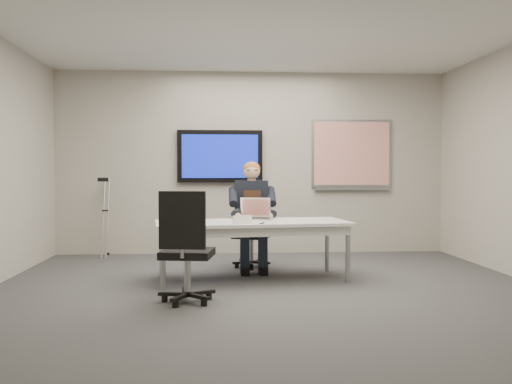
{
  "coord_description": "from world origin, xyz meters",
  "views": [
    {
      "loc": [
        -0.55,
        -5.81,
        1.26
      ],
      "look_at": [
        -0.08,
        0.97,
        1.02
      ],
      "focal_mm": 40.0,
      "sensor_mm": 36.0,
      "label": 1
    }
  ],
  "objects": [
    {
      "name": "laptop",
      "position": [
        -0.08,
        1.05,
        0.75
      ],
      "size": [
        0.41,
        0.41,
        0.26
      ],
      "rotation": [
        0.0,
        0.0,
        -0.22
      ],
      "color": "silver",
      "rests_on": "conference_table"
    },
    {
      "name": "crutch",
      "position": [
        -2.2,
        2.76,
        0.6
      ],
      "size": [
        0.17,
        0.71,
        1.27
      ],
      "primitive_type": null,
      "rotation": [
        -0.28,
        0.0,
        -0.0
      ],
      "color": "#999CA0",
      "rests_on": "ground"
    },
    {
      "name": "office_chair_far",
      "position": [
        -0.08,
        1.7,
        0.3
      ],
      "size": [
        0.6,
        0.6,
        0.96
      ],
      "rotation": [
        0.0,
        0.0,
        -0.4
      ],
      "color": "black",
      "rests_on": "ground"
    },
    {
      "name": "whiteboard",
      "position": [
        1.55,
        2.97,
        1.53
      ],
      "size": [
        1.25,
        0.08,
        1.1
      ],
      "color": "#919599",
      "rests_on": "wall_back"
    },
    {
      "name": "tv_display",
      "position": [
        -0.5,
        2.95,
        1.5
      ],
      "size": [
        1.3,
        0.09,
        0.8
      ],
      "color": "black",
      "rests_on": "wall_back"
    },
    {
      "name": "pen",
      "position": [
        -0.05,
        0.48,
        0.69
      ],
      "size": [
        0.07,
        0.14,
        0.01
      ],
      "primitive_type": "cylinder",
      "rotation": [
        0.0,
        1.57,
        1.14
      ],
      "color": "black",
      "rests_on": "conference_table"
    },
    {
      "name": "wall_back",
      "position": [
        0.0,
        3.0,
        1.4
      ],
      "size": [
        6.0,
        0.02,
        2.8
      ],
      "primitive_type": "cube",
      "color": "#A9A399",
      "rests_on": "ground"
    },
    {
      "name": "seated_person",
      "position": [
        -0.09,
        1.46,
        0.56
      ],
      "size": [
        0.46,
        0.78,
        1.39
      ],
      "rotation": [
        0.0,
        0.0,
        -0.12
      ],
      "color": "#1E2532",
      "rests_on": "office_chair_far"
    },
    {
      "name": "conference_table",
      "position": [
        -0.14,
        0.81,
        0.61
      ],
      "size": [
        2.31,
        1.17,
        0.68
      ],
      "rotation": [
        0.0,
        0.0,
        0.11
      ],
      "color": "white",
      "rests_on": "ground"
    },
    {
      "name": "office_chair_near",
      "position": [
        -0.84,
        -0.36,
        0.34
      ],
      "size": [
        0.59,
        0.59,
        1.08
      ],
      "rotation": [
        0.0,
        0.0,
        2.99
      ],
      "color": "black",
      "rests_on": "ground"
    },
    {
      "name": "floor",
      "position": [
        0.0,
        0.0,
        0.0
      ],
      "size": [
        6.0,
        6.0,
        0.02
      ],
      "primitive_type": "cube",
      "color": "#3C3C3F",
      "rests_on": "ground"
    },
    {
      "name": "ceiling",
      "position": [
        0.0,
        0.0,
        2.8
      ],
      "size": [
        6.0,
        6.0,
        0.02
      ],
      "primitive_type": "cube",
      "color": "silver",
      "rests_on": "wall_back"
    },
    {
      "name": "name_tent",
      "position": [
        -0.26,
        0.5,
        0.73
      ],
      "size": [
        0.24,
        0.16,
        0.09
      ],
      "primitive_type": null,
      "rotation": [
        0.0,
        0.0,
        0.43
      ],
      "color": "silver",
      "rests_on": "conference_table"
    },
    {
      "name": "wall_front",
      "position": [
        0.0,
        -3.0,
        1.4
      ],
      "size": [
        6.0,
        0.02,
        2.8
      ],
      "primitive_type": "cube",
      "color": "#A9A399",
      "rests_on": "ground"
    }
  ]
}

